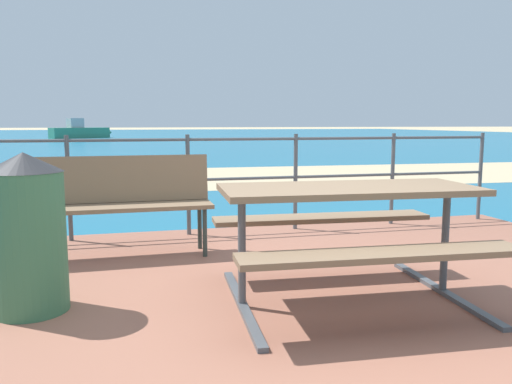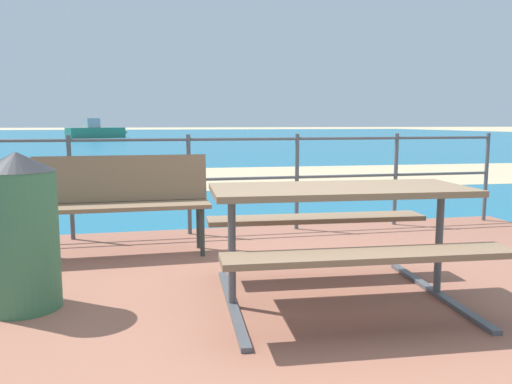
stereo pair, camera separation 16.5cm
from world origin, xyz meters
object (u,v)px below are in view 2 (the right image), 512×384
(picnic_table, at_px, (339,215))
(park_bench, at_px, (122,195))
(boat_near, at_px, (97,131))
(trash_bin, at_px, (20,231))

(picnic_table, distance_m, park_bench, 2.12)
(picnic_table, distance_m, boat_near, 39.40)
(trash_bin, bearing_deg, boat_near, 94.17)
(picnic_table, height_order, trash_bin, trash_bin)
(park_bench, distance_m, trash_bin, 1.38)
(picnic_table, height_order, boat_near, boat_near)
(picnic_table, distance_m, trash_bin, 2.02)
(trash_bin, height_order, boat_near, boat_near)
(picnic_table, bearing_deg, park_bench, 135.88)
(park_bench, height_order, boat_near, boat_near)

